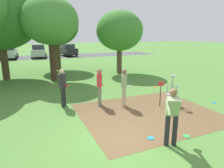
# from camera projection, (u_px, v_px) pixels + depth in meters

# --- Properties ---
(ground_plane) EXTENTS (160.00, 160.00, 0.00)m
(ground_plane) POSITION_uv_depth(u_px,v_px,m) (122.00, 140.00, 6.12)
(ground_plane) COLOR #518438
(dirt_tee_pad) EXTENTS (5.45, 4.60, 0.01)m
(dirt_tee_pad) POSITION_uv_depth(u_px,v_px,m) (148.00, 113.00, 8.21)
(dirt_tee_pad) COLOR brown
(dirt_tee_pad) RESTS_ON ground
(disc_golf_basket) EXTENTS (0.98, 0.58, 1.39)m
(disc_golf_basket) POSITION_uv_depth(u_px,v_px,m) (171.00, 90.00, 8.93)
(disc_golf_basket) COLOR #9E9EA3
(disc_golf_basket) RESTS_ON ground
(player_foreground_watching) EXTENTS (0.45, 0.49, 1.71)m
(player_foreground_watching) POSITION_uv_depth(u_px,v_px,m) (63.00, 86.00, 8.78)
(player_foreground_watching) COLOR #232328
(player_foreground_watching) RESTS_ON ground
(player_throwing) EXTENTS (0.45, 0.48, 1.71)m
(player_throwing) POSITION_uv_depth(u_px,v_px,m) (124.00, 86.00, 8.76)
(player_throwing) COLOR tan
(player_throwing) RESTS_ON ground
(player_waiting_left) EXTENTS (0.90, 0.87, 1.71)m
(player_waiting_left) POSITION_uv_depth(u_px,v_px,m) (172.00, 114.00, 5.59)
(player_waiting_left) COLOR #232328
(player_waiting_left) RESTS_ON ground
(player_waiting_right) EXTENTS (0.45, 0.49, 1.71)m
(player_waiting_right) POSITION_uv_depth(u_px,v_px,m) (100.00, 85.00, 8.89)
(player_waiting_right) COLOR slate
(player_waiting_right) RESTS_ON ground
(frisbee_by_tee) EXTENTS (0.22, 0.22, 0.02)m
(frisbee_by_tee) POSITION_uv_depth(u_px,v_px,m) (187.00, 136.00, 6.30)
(frisbee_by_tee) COLOR green
(frisbee_by_tee) RESTS_ON ground
(frisbee_mid_grass) EXTENTS (0.23, 0.23, 0.02)m
(frisbee_mid_grass) POSITION_uv_depth(u_px,v_px,m) (155.00, 87.00, 12.35)
(frisbee_mid_grass) COLOR orange
(frisbee_mid_grass) RESTS_ON ground
(frisbee_far_left) EXTENTS (0.22, 0.22, 0.02)m
(frisbee_far_left) POSITION_uv_depth(u_px,v_px,m) (151.00, 138.00, 6.19)
(frisbee_far_left) COLOR #1E93DB
(frisbee_far_left) RESTS_ON ground
(frisbee_far_right) EXTENTS (0.21, 0.21, 0.02)m
(frisbee_far_right) POSITION_uv_depth(u_px,v_px,m) (214.00, 103.00, 9.45)
(frisbee_far_right) COLOR #1E93DB
(frisbee_far_right) RESTS_ON ground
(tree_near_right) EXTENTS (3.75, 3.75, 5.69)m
(tree_near_right) POSITION_uv_depth(u_px,v_px,m) (50.00, 21.00, 13.10)
(tree_near_right) COLOR #422D1E
(tree_near_right) RESTS_ON ground
(tree_mid_center) EXTENTS (3.77, 3.77, 5.10)m
(tree_mid_center) POSITION_uv_depth(u_px,v_px,m) (120.00, 31.00, 16.02)
(tree_mid_center) COLOR brown
(tree_mid_center) RESTS_ON ground
(tree_mid_right) EXTENTS (3.94, 3.94, 5.60)m
(tree_mid_right) POSITION_uv_depth(u_px,v_px,m) (56.00, 26.00, 17.68)
(tree_mid_right) COLOR brown
(tree_mid_right) RESTS_ON ground
(parking_lot_strip) EXTENTS (36.00, 6.00, 0.01)m
(parking_lot_strip) POSITION_uv_depth(u_px,v_px,m) (44.00, 57.00, 29.39)
(parking_lot_strip) COLOR #4C4C51
(parking_lot_strip) RESTS_ON ground
(parked_car_leftmost) EXTENTS (2.17, 4.30, 1.84)m
(parked_car_leftmost) POSITION_uv_depth(u_px,v_px,m) (9.00, 52.00, 26.79)
(parked_car_leftmost) COLOR #B2B7BC
(parked_car_leftmost) RESTS_ON ground
(parked_car_center_left) EXTENTS (2.33, 4.38, 1.84)m
(parked_car_center_left) POSITION_uv_depth(u_px,v_px,m) (39.00, 51.00, 28.34)
(parked_car_center_left) COLOR #B2B7BC
(parked_car_center_left) RESTS_ON ground
(parked_car_center_right) EXTENTS (2.42, 4.42, 1.84)m
(parked_car_center_right) POSITION_uv_depth(u_px,v_px,m) (68.00, 50.00, 30.59)
(parked_car_center_right) COLOR black
(parked_car_center_right) RESTS_ON ground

